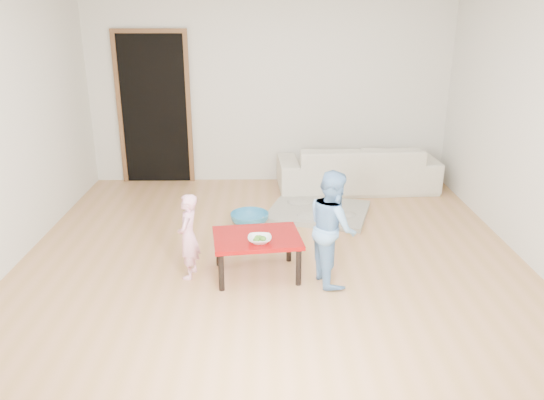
{
  "coord_description": "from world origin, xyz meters",
  "views": [
    {
      "loc": [
        -0.06,
        -4.9,
        2.34
      ],
      "look_at": [
        0.0,
        -0.2,
        0.65
      ],
      "focal_mm": 35.0,
      "sensor_mm": 36.0,
      "label": 1
    }
  ],
  "objects_px": {
    "child_blue": "(332,227)",
    "basin": "(250,219)",
    "sofa": "(357,167)",
    "red_table": "(257,256)",
    "bowl": "(260,239)",
    "child_pink": "(188,236)"
  },
  "relations": [
    {
      "from": "child_pink",
      "to": "basin",
      "type": "height_order",
      "value": "child_pink"
    },
    {
      "from": "child_pink",
      "to": "basin",
      "type": "distance_m",
      "value": 1.4
    },
    {
      "from": "sofa",
      "to": "child_blue",
      "type": "bearing_deg",
      "value": 72.68
    },
    {
      "from": "child_blue",
      "to": "basin",
      "type": "relative_size",
      "value": 2.37
    },
    {
      "from": "bowl",
      "to": "child_pink",
      "type": "bearing_deg",
      "value": 169.88
    },
    {
      "from": "basin",
      "to": "sofa",
      "type": "bearing_deg",
      "value": 41.62
    },
    {
      "from": "sofa",
      "to": "child_pink",
      "type": "height_order",
      "value": "child_pink"
    },
    {
      "from": "red_table",
      "to": "basin",
      "type": "xyz_separation_m",
      "value": [
        -0.1,
        1.23,
        -0.13
      ]
    },
    {
      "from": "child_blue",
      "to": "red_table",
      "type": "bearing_deg",
      "value": 67.69
    },
    {
      "from": "bowl",
      "to": "child_blue",
      "type": "xyz_separation_m",
      "value": [
        0.65,
        0.02,
        0.1
      ]
    },
    {
      "from": "child_blue",
      "to": "basin",
      "type": "bearing_deg",
      "value": 16.92
    },
    {
      "from": "red_table",
      "to": "bowl",
      "type": "height_order",
      "value": "bowl"
    },
    {
      "from": "sofa",
      "to": "basin",
      "type": "bearing_deg",
      "value": 38.44
    },
    {
      "from": "sofa",
      "to": "child_blue",
      "type": "xyz_separation_m",
      "value": [
        -0.66,
        -2.62,
        0.21
      ]
    },
    {
      "from": "child_pink",
      "to": "basin",
      "type": "xyz_separation_m",
      "value": [
        0.52,
        1.25,
        -0.33
      ]
    },
    {
      "from": "bowl",
      "to": "basin",
      "type": "bearing_deg",
      "value": 95.43
    },
    {
      "from": "basin",
      "to": "bowl",
      "type": "bearing_deg",
      "value": -84.57
    },
    {
      "from": "sofa",
      "to": "basin",
      "type": "relative_size",
      "value": 4.85
    },
    {
      "from": "sofa",
      "to": "red_table",
      "type": "relative_size",
      "value": 2.71
    },
    {
      "from": "sofa",
      "to": "child_blue",
      "type": "distance_m",
      "value": 2.71
    },
    {
      "from": "child_blue",
      "to": "basin",
      "type": "xyz_separation_m",
      "value": [
        -0.78,
        1.34,
        -0.45
      ]
    },
    {
      "from": "basin",
      "to": "red_table",
      "type": "bearing_deg",
      "value": -85.24
    }
  ]
}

